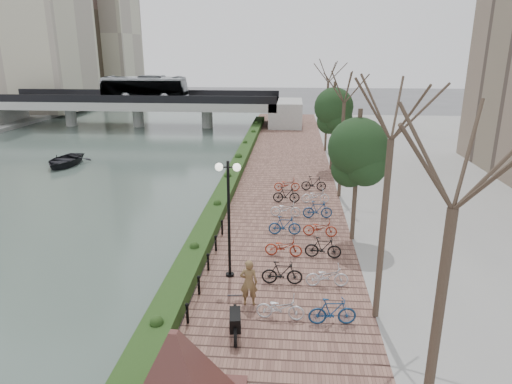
# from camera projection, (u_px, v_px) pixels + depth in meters

# --- Properties ---
(ground) EXTENTS (220.00, 220.00, 0.00)m
(ground) POSITION_uv_depth(u_px,v_px,m) (141.00, 351.00, 15.20)
(ground) COLOR #59595B
(ground) RESTS_ON ground
(river_water) EXTENTS (30.00, 130.00, 0.02)m
(river_water) POSITION_uv_depth(u_px,v_px,m) (65.00, 163.00, 40.11)
(river_water) COLOR #45564E
(river_water) RESTS_ON ground
(promenade) EXTENTS (8.00, 75.00, 0.50)m
(promenade) POSITION_uv_depth(u_px,v_px,m) (278.00, 191.00, 31.46)
(promenade) COLOR brown
(promenade) RESTS_ON ground
(hedge) EXTENTS (1.10, 56.00, 0.60)m
(hedge) POSITION_uv_depth(u_px,v_px,m) (234.00, 173.00, 33.93)
(hedge) COLOR #213B15
(hedge) RESTS_ON promenade
(chain_fence) EXTENTS (0.10, 14.10, 0.70)m
(chain_fence) POSITION_uv_depth(u_px,v_px,m) (193.00, 299.00, 16.74)
(chain_fence) COLOR black
(chain_fence) RESTS_ON promenade
(granite_monument) EXTENTS (5.11, 5.11, 2.66)m
(granite_monument) POSITION_uv_depth(u_px,v_px,m) (176.00, 377.00, 11.30)
(granite_monument) COLOR #41231C
(granite_monument) RESTS_ON promenade
(lamppost) EXTENTS (1.02, 0.32, 4.97)m
(lamppost) POSITION_uv_depth(u_px,v_px,m) (228.00, 195.00, 18.15)
(lamppost) COLOR black
(lamppost) RESTS_ON promenade
(motorcycle) EXTENTS (0.74, 1.75, 1.06)m
(motorcycle) POSITION_uv_depth(u_px,v_px,m) (235.00, 319.00, 15.17)
(motorcycle) COLOR black
(motorcycle) RESTS_ON promenade
(pedestrian) EXTENTS (0.68, 0.46, 1.81)m
(pedestrian) POSITION_uv_depth(u_px,v_px,m) (249.00, 282.00, 16.80)
(pedestrian) COLOR brown
(pedestrian) RESTS_ON promenade
(bicycle_parking) EXTENTS (2.40, 17.32, 1.00)m
(bicycle_parking) POSITION_uv_depth(u_px,v_px,m) (302.00, 227.00, 23.21)
(bicycle_parking) COLOR silver
(bicycle_parking) RESTS_ON promenade
(street_trees) EXTENTS (3.20, 37.12, 6.80)m
(street_trees) POSITION_uv_depth(u_px,v_px,m) (347.00, 160.00, 25.54)
(street_trees) COLOR #32281D
(street_trees) RESTS_ON promenade
(bridge) EXTENTS (36.00, 10.77, 6.50)m
(bridge) POSITION_uv_depth(u_px,v_px,m) (139.00, 101.00, 58.11)
(bridge) COLOR #9F9F9A
(bridge) RESTS_ON ground
(boat) EXTENTS (3.49, 4.80, 0.98)m
(boat) POSITION_uv_depth(u_px,v_px,m) (64.00, 160.00, 39.14)
(boat) COLOR black
(boat) RESTS_ON river_water
(far_buildings) EXTENTS (35.00, 38.00, 38.00)m
(far_buildings) POSITION_uv_depth(u_px,v_px,m) (17.00, 9.00, 76.24)
(far_buildings) COLOR #B7B299
(far_buildings) RESTS_ON far_bank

